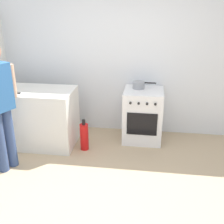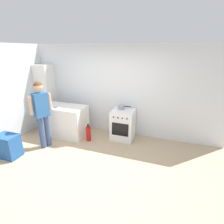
# 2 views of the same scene
# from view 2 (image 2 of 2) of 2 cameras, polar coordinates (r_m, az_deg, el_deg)

# --- Properties ---
(ground_plane) EXTENTS (8.00, 8.00, 0.00)m
(ground_plane) POSITION_cam_2_polar(r_m,az_deg,el_deg) (4.05, -8.03, -17.52)
(ground_plane) COLOR tan
(back_wall) EXTENTS (6.00, 0.10, 2.60)m
(back_wall) POSITION_cam_2_polar(r_m,az_deg,el_deg) (5.15, 1.25, 7.00)
(back_wall) COLOR silver
(back_wall) RESTS_ON ground
(side_wall_left) EXTENTS (0.10, 3.10, 2.60)m
(side_wall_left) POSITION_cam_2_polar(r_m,az_deg,el_deg) (5.39, -32.10, 4.53)
(side_wall_left) COLOR silver
(side_wall_left) RESTS_ON ground
(counter_unit) EXTENTS (1.30, 0.70, 0.90)m
(counter_unit) POSITION_cam_2_polar(r_m,az_deg,el_deg) (5.36, -15.30, -2.77)
(counter_unit) COLOR silver
(counter_unit) RESTS_ON ground
(oven_left) EXTENTS (0.62, 0.62, 0.85)m
(oven_left) POSITION_cam_2_polar(r_m,az_deg,el_deg) (4.99, 3.65, -4.05)
(oven_left) COLOR white
(oven_left) RESTS_ON ground
(pot) EXTENTS (0.37, 0.19, 0.11)m
(pot) POSITION_cam_2_polar(r_m,az_deg,el_deg) (4.92, 3.10, 1.61)
(pot) COLOR gray
(pot) RESTS_ON oven_left
(knife_paring) EXTENTS (0.21, 0.08, 0.01)m
(knife_paring) POSITION_cam_2_polar(r_m,az_deg,el_deg) (5.32, -20.33, 1.75)
(knife_paring) COLOR silver
(knife_paring) RESTS_ON counter_unit
(knife_bread) EXTENTS (0.35, 0.07, 0.01)m
(knife_bread) POSITION_cam_2_polar(r_m,az_deg,el_deg) (5.18, -19.17, 1.43)
(knife_bread) COLOR silver
(knife_bread) RESTS_ON counter_unit
(person) EXTENTS (0.32, 0.53, 1.73)m
(person) POSITION_cam_2_polar(r_m,az_deg,el_deg) (4.66, -22.10, 0.95)
(person) COLOR #384C7A
(person) RESTS_ON ground
(fire_extinguisher) EXTENTS (0.13, 0.13, 0.50)m
(fire_extinguisher) POSITION_cam_2_polar(r_m,az_deg,el_deg) (4.97, -7.72, -6.98)
(fire_extinguisher) COLOR red
(fire_extinguisher) RESTS_ON ground
(recycling_crate_lower) EXTENTS (0.52, 0.36, 0.28)m
(recycling_crate_lower) POSITION_cam_2_polar(r_m,az_deg,el_deg) (4.95, -30.52, -10.92)
(recycling_crate_lower) COLOR #235193
(recycling_crate_lower) RESTS_ON ground
(recycling_crate_upper) EXTENTS (0.52, 0.36, 0.28)m
(recycling_crate_upper) POSITION_cam_2_polar(r_m,az_deg,el_deg) (4.83, -31.10, -8.03)
(recycling_crate_upper) COLOR #235193
(recycling_crate_upper) RESTS_ON recycling_crate_lower
(larder_cabinet) EXTENTS (0.48, 0.44, 2.00)m
(larder_cabinet) POSITION_cam_2_polar(r_m,az_deg,el_deg) (6.11, -20.65, 4.89)
(larder_cabinet) COLOR silver
(larder_cabinet) RESTS_ON ground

